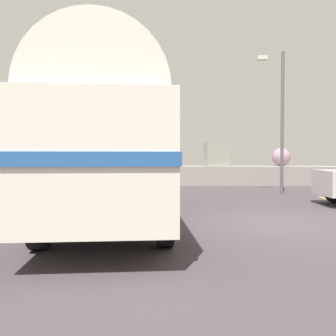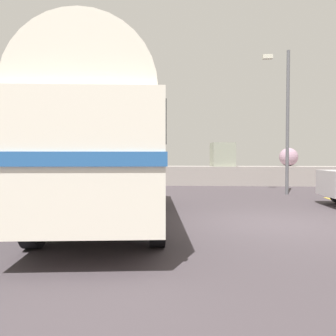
# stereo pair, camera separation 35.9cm
# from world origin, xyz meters

# --- Properties ---
(ground) EXTENTS (32.00, 26.00, 0.02)m
(ground) POSITION_xyz_m (0.00, 0.00, 0.01)
(ground) COLOR #41393D
(breakwater) EXTENTS (31.36, 2.05, 2.46)m
(breakwater) POSITION_xyz_m (0.06, 11.80, 0.69)
(breakwater) COLOR gray
(breakwater) RESTS_ON ground
(vintage_coach) EXTENTS (3.38, 8.80, 3.70)m
(vintage_coach) POSITION_xyz_m (-4.06, 0.18, 2.05)
(vintage_coach) COLOR black
(vintage_coach) RESTS_ON ground
(lamp_post) EXTENTS (1.04, 0.79, 6.21)m
(lamp_post) POSITION_xyz_m (1.98, 6.87, 3.51)
(lamp_post) COLOR #5B5B60
(lamp_post) RESTS_ON ground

